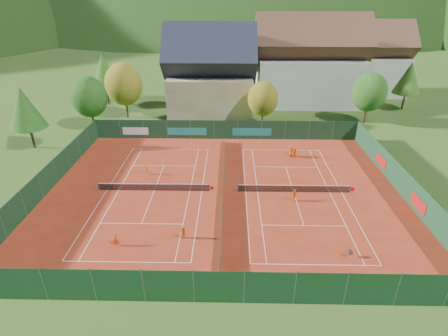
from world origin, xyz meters
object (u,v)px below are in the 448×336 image
chalet (211,76)px  ball_hopper (350,252)px  player_left_near (116,240)px  player_left_far (146,170)px  player_right_far_b (294,153)px  player_right_far_a (291,151)px  hotel_block_b (366,63)px  player_right_near (294,195)px  hotel_block_a (309,66)px  player_left_mid (183,233)px

chalet → ball_hopper: (14.09, -40.88, -6.07)m
player_left_near → player_left_far: 13.71m
player_left_far → player_right_far_b: player_right_far_b is taller
player_right_far_a → hotel_block_b: bearing=-132.6°
player_left_far → player_right_far_a: player_right_far_a is taller
hotel_block_b → ball_hopper: (-18.91, -54.88, -6.06)m
ball_hopper → player_right_near: size_ratio=0.54×
ball_hopper → player_right_far_b: (-1.55, 20.25, 0.19)m
chalet → hotel_block_a: bearing=17.5°
player_right_far_b → player_left_mid: bearing=10.3°
hotel_block_b → player_right_far_b: (-20.47, -34.63, -5.88)m
player_left_mid → player_right_near: bearing=49.3°
hotel_block_a → hotel_block_b: (14.00, 8.00, -0.76)m
player_left_far → hotel_block_b: bearing=-114.1°
chalet → player_left_near: (-6.41, -39.79, -5.94)m
hotel_block_a → hotel_block_b: hotel_block_a is taller
chalet → hotel_block_b: size_ratio=0.94×
player_right_near → player_right_far_b: size_ratio=1.00×
ball_hopper → player_left_far: bearing=144.6°
player_left_far → player_right_near: size_ratio=0.94×
hotel_block_a → hotel_block_b: 16.14m
chalet → ball_hopper: chalet is taller
chalet → hotel_block_a: (19.00, 6.00, 0.76)m
chalet → player_left_far: chalet is taller
hotel_block_a → player_right_near: size_ratio=14.55×
player_left_far → player_left_mid: bearing=136.9°
player_left_far → player_right_far_a: bearing=-142.1°
chalet → player_left_mid: 39.13m
player_left_far → player_right_near: player_right_near is taller
player_right_near → player_right_far_a: size_ratio=0.98×
chalet → player_right_near: size_ratio=10.92×
player_left_near → player_right_near: size_ratio=0.92×
ball_hopper → hotel_block_b: bearing=71.0°
player_left_far → player_left_near: bearing=111.9°
hotel_block_a → ball_hopper: hotel_block_a is taller
hotel_block_a → player_right_far_b: hotel_block_a is taller
chalet → player_left_mid: (-0.51, -38.67, -5.98)m
player_left_far → chalet: bearing=-83.8°
chalet → player_left_near: bearing=-99.2°
player_left_near → hotel_block_b: bearing=27.5°
player_right_near → hotel_block_a: bearing=47.8°
player_left_mid → player_left_far: player_left_far is taller
ball_hopper → player_left_mid: (-14.60, 2.21, 0.09)m
player_right_near → player_left_mid: bearing=-178.8°
hotel_block_b → player_right_far_a: bearing=-121.4°
hotel_block_b → chalet: bearing=-157.0°
ball_hopper → player_right_far_a: player_right_far_a is taller
hotel_block_a → player_left_mid: size_ratio=16.76×
player_right_far_b → hotel_block_a: bearing=-147.5°
ball_hopper → player_left_near: bearing=176.9°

